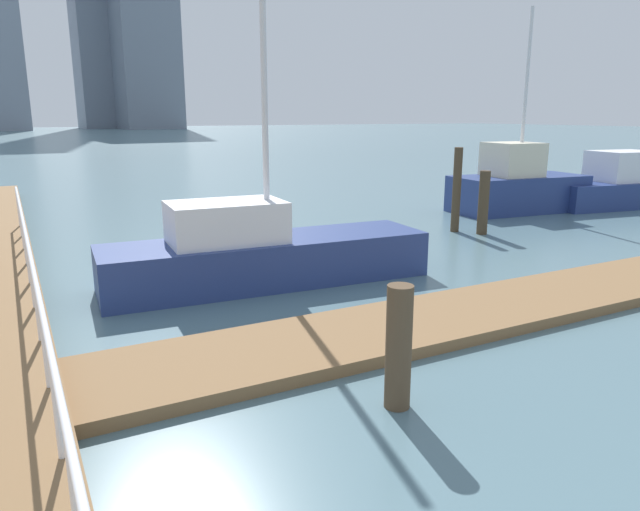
% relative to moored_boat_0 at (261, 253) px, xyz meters
% --- Properties ---
extents(ground_plane, '(300.00, 300.00, 0.00)m').
position_rel_moored_boat_0_xyz_m(ground_plane, '(-1.05, 7.44, -0.65)').
color(ground_plane, slate).
extents(floating_dock, '(13.03, 2.00, 0.18)m').
position_rel_moored_boat_0_xyz_m(floating_dock, '(1.96, -3.61, -0.56)').
color(floating_dock, olive).
rests_on(floating_dock, ground_plane).
extents(boardwalk_railing, '(0.06, 23.75, 1.08)m').
position_rel_moored_boat_0_xyz_m(boardwalk_railing, '(-4.20, -4.78, 0.58)').
color(boardwalk_railing, white).
rests_on(boardwalk_railing, boardwalk).
extents(dock_piling_0, '(0.25, 0.25, 2.46)m').
position_rel_moored_boat_0_xyz_m(dock_piling_0, '(7.14, 2.39, 0.58)').
color(dock_piling_0, '#473826').
rests_on(dock_piling_0, ground_plane).
extents(dock_piling_1, '(0.30, 0.30, 1.82)m').
position_rel_moored_boat_0_xyz_m(dock_piling_1, '(7.58, 1.72, 0.26)').
color(dock_piling_1, '#473826').
rests_on(dock_piling_1, ground_plane).
extents(dock_piling_2, '(0.31, 0.31, 1.50)m').
position_rel_moored_boat_0_xyz_m(dock_piling_2, '(-0.57, -5.59, 0.10)').
color(dock_piling_2, brown).
rests_on(dock_piling_2, ground_plane).
extents(moored_boat_0, '(6.74, 2.16, 7.00)m').
position_rel_moored_boat_0_xyz_m(moored_boat_0, '(0.00, 0.00, 0.00)').
color(moored_boat_0, navy).
rests_on(moored_boat_0, ground_plane).
extents(moored_boat_1, '(4.97, 2.52, 6.85)m').
position_rel_moored_boat_0_xyz_m(moored_boat_1, '(11.51, 4.24, 0.24)').
color(moored_boat_1, navy).
rests_on(moored_boat_1, ground_plane).
extents(moored_boat_2, '(7.42, 3.24, 2.05)m').
position_rel_moored_boat_0_xyz_m(moored_boat_2, '(16.38, 3.26, 0.06)').
color(moored_boat_2, navy).
rests_on(moored_boat_2, ground_plane).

